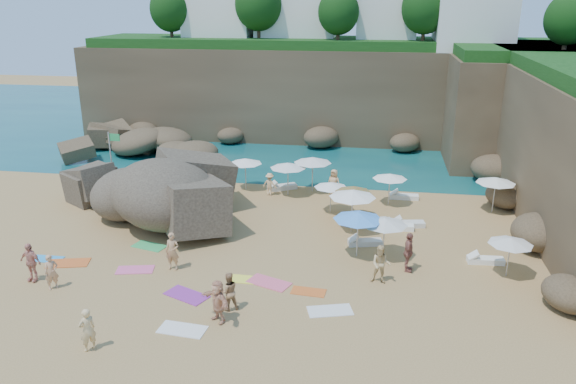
# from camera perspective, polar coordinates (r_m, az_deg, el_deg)

# --- Properties ---
(ground) EXTENTS (120.00, 120.00, 0.00)m
(ground) POSITION_cam_1_polar(r_m,az_deg,el_deg) (29.38, -4.81, -5.38)
(ground) COLOR tan
(ground) RESTS_ON ground
(seawater) EXTENTS (120.00, 120.00, 0.00)m
(seawater) POSITION_cam_1_polar(r_m,az_deg,el_deg) (57.59, 2.36, 6.94)
(seawater) COLOR #0C4751
(seawater) RESTS_ON ground
(cliff_back) EXTENTS (44.00, 8.00, 8.00)m
(cliff_back) POSITION_cam_1_polar(r_m,az_deg,el_deg) (51.75, 3.97, 10.03)
(cliff_back) COLOR brown
(cliff_back) RESTS_ON ground
(cliff_corner) EXTENTS (10.00, 12.00, 8.00)m
(cliff_corner) POSITION_cam_1_polar(r_m,az_deg,el_deg) (47.74, 21.76, 7.95)
(cliff_corner) COLOR brown
(cliff_corner) RESTS_ON ground
(rock_promontory) EXTENTS (12.00, 7.00, 2.00)m
(rock_promontory) POSITION_cam_1_polar(r_m,az_deg,el_deg) (47.07, -13.23, 3.66)
(rock_promontory) COLOR brown
(rock_promontory) RESTS_ON ground
(clifftop_buildings) EXTENTS (28.48, 9.48, 7.00)m
(clifftop_buildings) POSITION_cam_1_polar(r_m,az_deg,el_deg) (51.83, 5.36, 18.05)
(clifftop_buildings) COLOR white
(clifftop_buildings) RESTS_ON cliff_back
(clifftop_trees) EXTENTS (35.60, 23.82, 4.40)m
(clifftop_trees) POSITION_cam_1_polar(r_m,az_deg,el_deg) (45.46, 7.15, 17.87)
(clifftop_trees) COLOR #11380F
(clifftop_trees) RESTS_ON ground
(marina_masts) EXTENTS (3.10, 0.10, 6.00)m
(marina_masts) POSITION_cam_1_polar(r_m,az_deg,el_deg) (61.20, -13.37, 10.03)
(marina_masts) COLOR white
(marina_masts) RESTS_ON ground
(rock_outcrop) EXTENTS (10.22, 8.35, 3.67)m
(rock_outcrop) POSITION_cam_1_polar(r_m,az_deg,el_deg) (35.00, -14.30, -1.81)
(rock_outcrop) COLOR #6A5E48
(rock_outcrop) RESTS_ON ground
(flag_pole) EXTENTS (0.80, 0.13, 4.08)m
(flag_pole) POSITION_cam_1_polar(r_m,az_deg,el_deg) (37.88, -17.40, 3.64)
(flag_pole) COLOR silver
(flag_pole) RESTS_ON ground
(parasol_0) EXTENTS (2.23, 2.23, 2.11)m
(parasol_0) POSITION_cam_1_polar(r_m,az_deg,el_deg) (37.25, -4.36, 3.16)
(parasol_0) COLOR silver
(parasol_0) RESTS_ON ground
(parasol_1) EXTENTS (2.48, 2.48, 2.35)m
(parasol_1) POSITION_cam_1_polar(r_m,az_deg,el_deg) (36.63, 2.52, 3.27)
(parasol_1) COLOR silver
(parasol_1) RESTS_ON ground
(parasol_2) EXTENTS (1.99, 1.99, 1.88)m
(parasol_2) POSITION_cam_1_polar(r_m,az_deg,el_deg) (33.12, 4.38, 0.72)
(parasol_2) COLOR silver
(parasol_2) RESTS_ON ground
(parasol_3) EXTENTS (2.31, 2.31, 2.18)m
(parasol_3) POSITION_cam_1_polar(r_m,az_deg,el_deg) (35.18, 20.37, 1.13)
(parasol_3) COLOR silver
(parasol_3) RESTS_ON ground
(parasol_4) EXTENTS (2.11, 2.11, 2.00)m
(parasol_4) POSITION_cam_1_polar(r_m,az_deg,el_deg) (34.84, 10.31, 1.59)
(parasol_4) COLOR silver
(parasol_4) RESTS_ON ground
(parasol_5) EXTENTS (2.32, 2.32, 2.19)m
(parasol_5) POSITION_cam_1_polar(r_m,az_deg,el_deg) (35.89, -0.01, 2.72)
(parasol_5) COLOR silver
(parasol_5) RESTS_ON ground
(parasol_6) EXTENTS (2.10, 2.10, 1.98)m
(parasol_6) POSITION_cam_1_polar(r_m,az_deg,el_deg) (32.22, 6.64, 0.29)
(parasol_6) COLOR silver
(parasol_6) RESTS_ON ground
(parasol_7) EXTENTS (2.54, 2.54, 2.40)m
(parasol_7) POSITION_cam_1_polar(r_m,az_deg,el_deg) (30.30, 6.58, -0.18)
(parasol_7) COLOR silver
(parasol_7) RESTS_ON ground
(parasol_9) EXTENTS (2.23, 2.23, 2.11)m
(parasol_9) POSITION_cam_1_polar(r_m,az_deg,el_deg) (27.53, 9.81, -2.97)
(parasol_9) COLOR silver
(parasol_9) RESTS_ON ground
(parasol_10) EXTENTS (2.46, 2.46, 2.33)m
(parasol_10) POSITION_cam_1_polar(r_m,az_deg,el_deg) (27.48, 7.15, -2.41)
(parasol_10) COLOR silver
(parasol_10) RESTS_ON ground
(parasol_11) EXTENTS (2.01, 2.01, 1.90)m
(parasol_11) POSITION_cam_1_polar(r_m,az_deg,el_deg) (27.38, 21.69, -4.66)
(parasol_11) COLOR silver
(parasol_11) RESTS_ON ground
(lounger_0) EXTENTS (2.03, 1.54, 0.31)m
(lounger_0) POSITION_cam_1_polar(r_m,az_deg,el_deg) (37.55, -0.59, 0.49)
(lounger_0) COLOR silver
(lounger_0) RESTS_ON ground
(lounger_1) EXTENTS (1.92, 0.94, 0.29)m
(lounger_1) POSITION_cam_1_polar(r_m,az_deg,el_deg) (32.22, 12.08, -3.21)
(lounger_1) COLOR silver
(lounger_1) RESTS_ON ground
(lounger_2) EXTENTS (1.83, 0.62, 0.28)m
(lounger_2) POSITION_cam_1_polar(r_m,az_deg,el_deg) (36.57, 11.69, -0.46)
(lounger_2) COLOR white
(lounger_2) RESTS_ON ground
(lounger_3) EXTENTS (1.86, 0.65, 0.29)m
(lounger_3) POSITION_cam_1_polar(r_m,az_deg,el_deg) (31.73, 10.99, -3.49)
(lounger_3) COLOR white
(lounger_3) RESTS_ON ground
(lounger_4) EXTENTS (1.84, 0.98, 0.27)m
(lounger_4) POSITION_cam_1_polar(r_m,az_deg,el_deg) (29.52, 7.83, -5.09)
(lounger_4) COLOR silver
(lounger_4) RESTS_ON ground
(lounger_5) EXTENTS (1.76, 0.68, 0.27)m
(lounger_5) POSITION_cam_1_polar(r_m,az_deg,el_deg) (28.96, 19.43, -6.56)
(lounger_5) COLOR white
(lounger_5) RESTS_ON ground
(towel_0) EXTENTS (1.50, 0.76, 0.03)m
(towel_0) POSITION_cam_1_polar(r_m,az_deg,el_deg) (30.17, -23.26, -6.27)
(towel_0) COLOR #2A9BE1
(towel_0) RESTS_ON ground
(towel_1) EXTENTS (1.87, 1.22, 0.03)m
(towel_1) POSITION_cam_1_polar(r_m,az_deg,el_deg) (27.67, -15.27, -7.63)
(towel_1) COLOR #EF5D97
(towel_1) RESTS_ON ground
(towel_2) EXTENTS (2.13, 1.42, 0.03)m
(towel_2) POSITION_cam_1_polar(r_m,az_deg,el_deg) (29.34, -21.41, -6.73)
(towel_2) COLOR #D95D22
(towel_2) RESTS_ON ground
(towel_3) EXTENTS (1.90, 1.29, 0.03)m
(towel_3) POSITION_cam_1_polar(r_m,az_deg,el_deg) (29.97, -13.91, -5.36)
(towel_3) COLOR #35BB64
(towel_3) RESTS_ON ground
(towel_5) EXTENTS (1.91, 1.07, 0.03)m
(towel_5) POSITION_cam_1_polar(r_m,az_deg,el_deg) (22.71, -10.69, -13.56)
(towel_5) COLOR white
(towel_5) RESTS_ON ground
(towel_6) EXTENTS (2.16, 1.66, 0.03)m
(towel_6) POSITION_cam_1_polar(r_m,az_deg,el_deg) (24.99, -10.26, -10.27)
(towel_6) COLOR purple
(towel_6) RESTS_ON ground
(towel_9) EXTENTS (2.14, 1.60, 0.03)m
(towel_9) POSITION_cam_1_polar(r_m,az_deg,el_deg) (25.60, -1.95, -9.19)
(towel_9) COLOR #EC5C7A
(towel_9) RESTS_ON ground
(towel_10) EXTENTS (1.55, 0.86, 0.03)m
(towel_10) POSITION_cam_1_polar(r_m,az_deg,el_deg) (24.90, 2.09, -10.08)
(towel_10) COLOR orange
(towel_10) RESTS_ON ground
(towel_11) EXTENTS (1.82, 1.04, 0.03)m
(towel_11) POSITION_cam_1_polar(r_m,az_deg,el_deg) (32.15, -10.58, -3.40)
(towel_11) COLOR green
(towel_11) RESTS_ON ground
(towel_12) EXTENTS (1.57, 0.82, 0.03)m
(towel_12) POSITION_cam_1_polar(r_m,az_deg,el_deg) (25.93, -4.24, -8.85)
(towel_12) COLOR #FEF943
(towel_12) RESTS_ON ground
(towel_13) EXTENTS (2.01, 1.39, 0.03)m
(towel_13) POSITION_cam_1_polar(r_m,az_deg,el_deg) (23.57, 4.28, -11.94)
(towel_13) COLOR white
(towel_13) RESTS_ON ground
(person_stand_0) EXTENTS (0.69, 0.69, 1.62)m
(person_stand_0) POSITION_cam_1_polar(r_m,az_deg,el_deg) (26.86, -22.90, -7.49)
(person_stand_0) COLOR tan
(person_stand_0) RESTS_ON ground
(person_stand_1) EXTENTS (1.01, 0.94, 1.67)m
(person_stand_1) POSITION_cam_1_polar(r_m,az_deg,el_deg) (23.34, -6.06, -10.01)
(person_stand_1) COLOR tan
(person_stand_1) RESTS_ON ground
(person_stand_2) EXTENTS (1.03, 0.62, 1.49)m
(person_stand_2) POSITION_cam_1_polar(r_m,az_deg,el_deg) (36.29, -1.87, 0.80)
(person_stand_2) COLOR #F7C68C
(person_stand_2) RESTS_ON ground
(person_stand_3) EXTENTS (0.62, 1.18, 1.92)m
(person_stand_3) POSITION_cam_1_polar(r_m,az_deg,el_deg) (26.81, 12.14, -6.01)
(person_stand_3) COLOR #935649
(person_stand_3) RESTS_ON ground
(person_stand_4) EXTENTS (0.98, 0.74, 1.78)m
(person_stand_4) POSITION_cam_1_polar(r_m,az_deg,el_deg) (36.21, 4.68, 0.95)
(person_stand_4) COLOR #E3AD77
(person_stand_4) RESTS_ON ground
(person_stand_5) EXTENTS (1.83, 1.06, 1.90)m
(person_stand_5) POSITION_cam_1_polar(r_m,az_deg,el_deg) (36.12, -11.95, 0.64)
(person_stand_5) COLOR tan
(person_stand_5) RESTS_ON ground
(person_stand_6) EXTENTS (0.70, 0.73, 1.69)m
(person_stand_6) POSITION_cam_1_polar(r_m,az_deg,el_deg) (22.03, -19.72, -13.03)
(person_stand_6) COLOR #E3BF81
(person_stand_6) RESTS_ON ground
(person_lie_1) EXTENTS (1.33, 1.96, 0.44)m
(person_lie_1) POSITION_cam_1_polar(r_m,az_deg,el_deg) (28.16, -24.50, -7.81)
(person_lie_1) COLOR tan
(person_lie_1) RESTS_ON ground
(person_lie_3) EXTENTS (2.36, 2.38, 0.47)m
(person_lie_3) POSITION_cam_1_polar(r_m,az_deg,el_deg) (22.91, -7.09, -12.40)
(person_lie_3) COLOR tan
(person_lie_3) RESTS_ON ground
(person_lie_4) EXTENTS (0.67, 1.81, 0.43)m
(person_lie_4) POSITION_cam_1_polar(r_m,az_deg,el_deg) (27.24, -11.56, -7.28)
(person_lie_4) COLOR tan
(person_lie_4) RESTS_ON ground
(person_lie_5) EXTENTS (1.05, 1.85, 0.67)m
(person_lie_5) POSITION_cam_1_polar(r_m,az_deg,el_deg) (25.79, 9.34, -8.42)
(person_lie_5) COLOR #D9B77B
(person_lie_5) RESTS_ON ground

